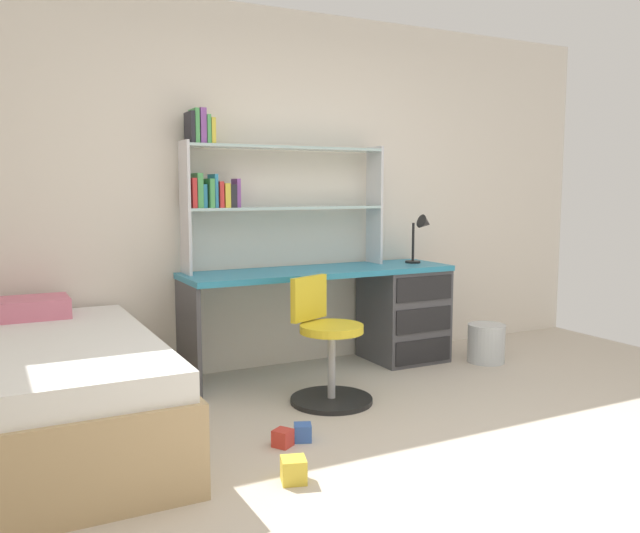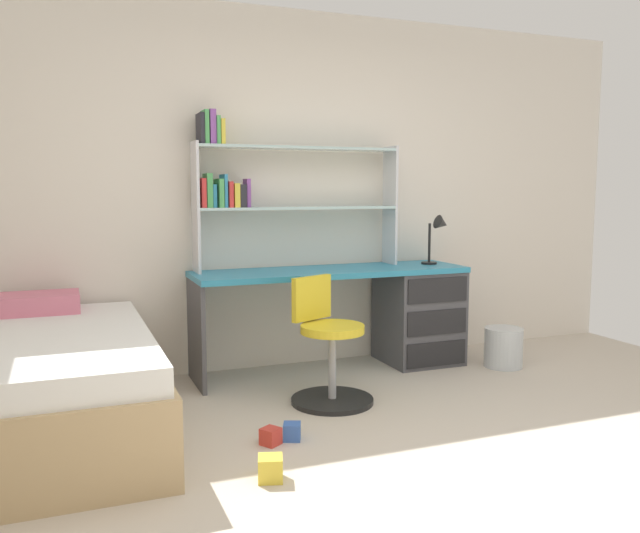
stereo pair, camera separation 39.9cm
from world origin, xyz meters
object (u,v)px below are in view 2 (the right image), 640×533
desk_lamp (439,232)px  swivel_chair (329,353)px  bed_platform (37,387)px  waste_bin (503,347)px  desk (397,309)px  toy_block_blue_0 (292,432)px  toy_block_yellow_1 (270,468)px  toy_block_red_2 (271,436)px  bookshelf_hutch (266,181)px

desk_lamp → swivel_chair: bearing=-151.8°
bed_platform → waste_bin: bearing=4.7°
desk_lamp → waste_bin: (0.37, -0.36, -0.87)m
desk → toy_block_blue_0: (-1.26, -1.17, -0.38)m
desk_lamp → waste_bin: bearing=-44.3°
waste_bin → toy_block_yellow_1: bearing=-151.2°
desk_lamp → waste_bin: size_ratio=1.29×
swivel_chair → desk_lamp: bearing=28.2°
desk → toy_block_red_2: size_ratio=22.63×
swivel_chair → waste_bin: (1.55, 0.28, -0.16)m
toy_block_yellow_1 → desk: bearing=46.6°
toy_block_blue_0 → toy_block_yellow_1: toy_block_yellow_1 is taller
desk → toy_block_red_2: (-1.39, -1.19, -0.38)m
desk → desk_lamp: 0.68m
desk → bed_platform: 2.61m
toy_block_blue_0 → toy_block_red_2: size_ratio=1.02×
waste_bin → toy_block_red_2: bearing=-158.8°
bed_platform → toy_block_blue_0: (1.26, -0.53, -0.24)m
toy_block_yellow_1 → desk_lamp: bearing=40.3°
waste_bin → toy_block_blue_0: bearing=-158.1°
desk → toy_block_yellow_1: (-1.51, -1.60, -0.37)m
toy_block_yellow_1 → swivel_chair: bearing=54.2°
desk → desk_lamp: desk_lamp is taller
bed_platform → toy_block_blue_0: size_ratio=20.61×
desk → swivel_chair: swivel_chair is taller
desk → desk_lamp: (0.35, -0.02, 0.59)m
waste_bin → toy_block_blue_0: waste_bin is taller
desk → bookshelf_hutch: (-0.98, 0.16, 0.97)m
desk → waste_bin: bearing=-27.9°
toy_block_yellow_1 → toy_block_blue_0: bearing=59.3°
bed_platform → toy_block_yellow_1: (1.01, -0.95, -0.23)m
swivel_chair → waste_bin: bearing=10.1°
toy_block_yellow_1 → toy_block_red_2: bearing=72.5°
desk → waste_bin: desk is taller
bed_platform → waste_bin: (3.24, 0.27, -0.14)m
bookshelf_hutch → desk_lamp: size_ratio=4.00×
desk_lamp → swivel_chair: (-1.18, -0.63, -0.70)m
desk → desk_lamp: size_ratio=5.28×
bed_platform → toy_block_red_2: bed_platform is taller
desk_lamp → toy_block_yellow_1: desk_lamp is taller
bed_platform → desk_lamp: bearing=12.3°
swivel_chair → bed_platform: bearing=179.7°
bed_platform → desk: bearing=14.4°
waste_bin → desk: bearing=152.1°
waste_bin → toy_block_yellow_1: 2.54m
bed_platform → toy_block_blue_0: bed_platform is taller
bed_platform → toy_block_yellow_1: bearing=-43.4°
desk_lamp → swivel_chair: 1.51m
waste_bin → toy_block_blue_0: size_ratio=3.26×
bed_platform → waste_bin: size_ratio=6.33×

